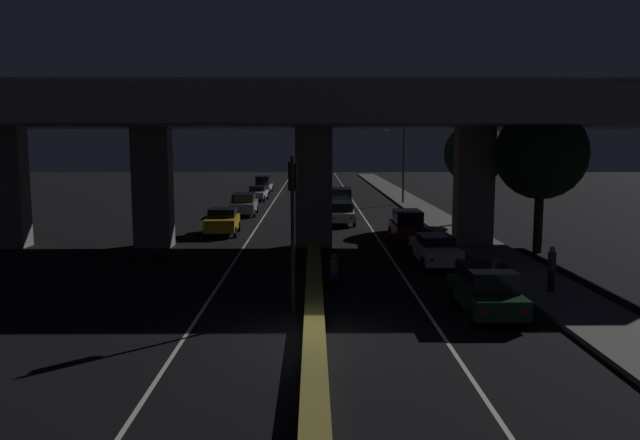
{
  "coord_description": "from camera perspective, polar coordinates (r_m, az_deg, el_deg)",
  "views": [
    {
      "loc": [
        -0.03,
        -17.4,
        5.79
      ],
      "look_at": [
        0.38,
        19.85,
        1.08
      ],
      "focal_mm": 35.0,
      "sensor_mm": 36.0,
      "label": 1
    }
  ],
  "objects": [
    {
      "name": "sidewalk_right",
      "position": [
        46.66,
        10.69,
        0.06
      ],
      "size": [
        2.83,
        126.0,
        0.16
      ],
      "primitive_type": "cube",
      "color": "#5B5956",
      "rests_on": "ground_plane"
    },
    {
      "name": "pedestrian_on_sidewalk",
      "position": [
        25.03,
        20.42,
        -4.18
      ],
      "size": [
        0.3,
        0.3,
        1.72
      ],
      "color": "black",
      "rests_on": "sidewalk_right"
    },
    {
      "name": "car_white_fourth_oncoming",
      "position": [
        71.11,
        -5.19,
        3.31
      ],
      "size": [
        1.93,
        4.58,
        1.88
      ],
      "rotation": [
        0.0,
        0.0,
        -1.6
      ],
      "color": "silver",
      "rests_on": "ground_plane"
    },
    {
      "name": "car_dark_red_third",
      "position": [
        36.52,
        8.0,
        -0.49
      ],
      "size": [
        1.89,
        4.08,
        1.82
      ],
      "rotation": [
        0.0,
        0.0,
        1.57
      ],
      "color": "#591414",
      "rests_on": "ground_plane"
    },
    {
      "name": "car_white_second",
      "position": [
        29.7,
        10.46,
        -2.66
      ],
      "size": [
        1.86,
        4.7,
        1.46
      ],
      "rotation": [
        0.0,
        0.0,
        1.58
      ],
      "color": "silver",
      "rests_on": "ground_plane"
    },
    {
      "name": "roadside_tree_kerbside_mid",
      "position": [
        44.81,
        13.99,
        5.88
      ],
      "size": [
        4.27,
        4.27,
        7.08
      ],
      "color": "#2D2116",
      "rests_on": "ground_plane"
    },
    {
      "name": "car_white_third_oncoming",
      "position": [
        61.54,
        -5.71,
        2.48
      ],
      "size": [
        1.96,
        4.27,
        1.45
      ],
      "rotation": [
        0.0,
        0.0,
        -1.62
      ],
      "color": "silver",
      "rests_on": "ground_plane"
    },
    {
      "name": "car_silver_second_oncoming",
      "position": [
        49.55,
        -6.96,
        1.48
      ],
      "size": [
        2.11,
        4.71,
        1.73
      ],
      "rotation": [
        0.0,
        0.0,
        -1.55
      ],
      "color": "gray",
      "rests_on": "ground_plane"
    },
    {
      "name": "car_dark_green_lead",
      "position": [
        21.85,
        14.91,
        -6.15
      ],
      "size": [
        1.89,
        4.25,
        1.62
      ],
      "rotation": [
        0.0,
        0.0,
        1.58
      ],
      "color": "black",
      "rests_on": "ground_plane"
    },
    {
      "name": "car_white_fourth",
      "position": [
        43.75,
        2.04,
        0.69
      ],
      "size": [
        1.9,
        4.18,
        1.56
      ],
      "rotation": [
        0.0,
        0.0,
        1.54
      ],
      "color": "silver",
      "rests_on": "ground_plane"
    },
    {
      "name": "traffic_light_left_of_median",
      "position": [
        20.92,
        -2.51,
        1.21
      ],
      "size": [
        0.3,
        0.49,
        5.3
      ],
      "color": "black",
      "rests_on": "ground_plane"
    },
    {
      "name": "street_lamp",
      "position": [
        57.91,
        7.38,
        5.62
      ],
      "size": [
        1.94,
        0.32,
        7.13
      ],
      "color": "#2D2D30",
      "rests_on": "ground_plane"
    },
    {
      "name": "car_silver_fifth",
      "position": [
        52.05,
        1.95,
        1.93
      ],
      "size": [
        2.09,
        4.68,
        1.91
      ],
      "rotation": [
        0.0,
        0.0,
        1.55
      ],
      "color": "gray",
      "rests_on": "ground_plane"
    },
    {
      "name": "motorcycle_blue_filtering_near",
      "position": [
        24.92,
        1.3,
        -4.84
      ],
      "size": [
        0.34,
        1.85,
        1.37
      ],
      "rotation": [
        0.0,
        0.0,
        1.52
      ],
      "color": "black",
      "rests_on": "ground_plane"
    },
    {
      "name": "lane_line_left_inner",
      "position": [
        52.85,
        -4.78,
        0.9
      ],
      "size": [
        0.12,
        126.0,
        0.0
      ],
      "primitive_type": "cube",
      "color": "beige",
      "rests_on": "ground_plane"
    },
    {
      "name": "ground_plane",
      "position": [
        18.33,
        -0.52,
        -11.2
      ],
      "size": [
        200.0,
        200.0,
        0.0
      ],
      "primitive_type": "plane",
      "color": "black"
    },
    {
      "name": "roadside_tree_kerbside_near",
      "position": [
        34.18,
        19.57,
        5.71
      ],
      "size": [
        4.72,
        4.72,
        7.53
      ],
      "color": "#2D2116",
      "rests_on": "ground_plane"
    },
    {
      "name": "median_divider",
      "position": [
        52.69,
        -0.59,
        1.13
      ],
      "size": [
        0.63,
        126.0,
        0.43
      ],
      "primitive_type": "cube",
      "color": "olive",
      "rests_on": "ground_plane"
    },
    {
      "name": "car_taxi_yellow_lead_oncoming",
      "position": [
        39.42,
        -8.91,
        -0.1
      ],
      "size": [
        2.12,
        4.01,
        1.63
      ],
      "rotation": [
        0.0,
        0.0,
        -1.54
      ],
      "color": "gold",
      "rests_on": "ground_plane"
    },
    {
      "name": "lane_line_right_inner",
      "position": [
        52.86,
        3.6,
        0.91
      ],
      "size": [
        0.12,
        126.0,
        0.0
      ],
      "primitive_type": "cube",
      "color": "beige",
      "rests_on": "ground_plane"
    },
    {
      "name": "elevated_overpass",
      "position": [
        34.17,
        -1.08,
        9.51
      ],
      "size": [
        39.37,
        13.25,
        9.18
      ],
      "color": "gray",
      "rests_on": "ground_plane"
    }
  ]
}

